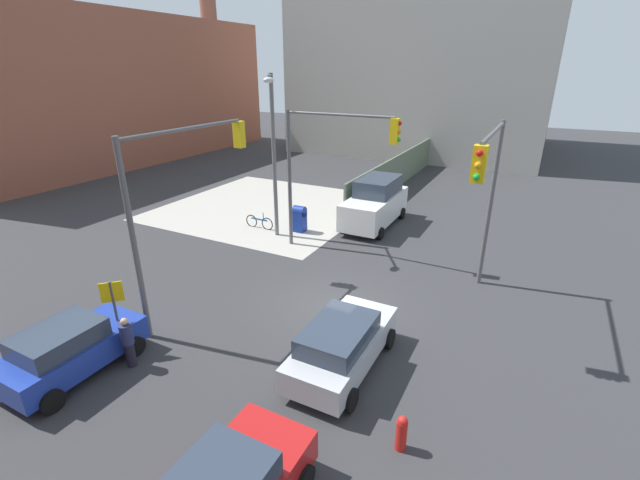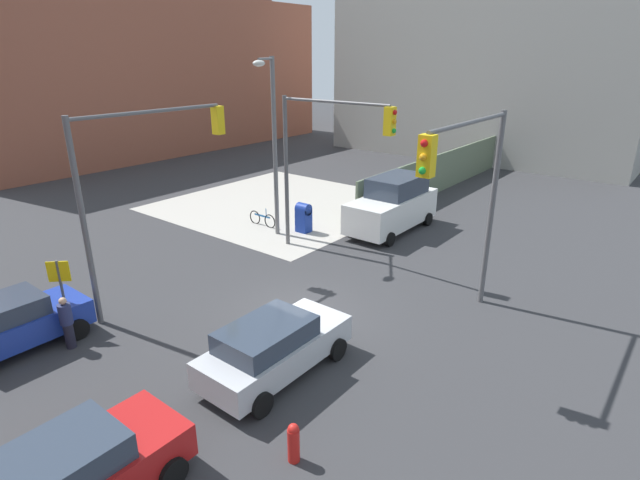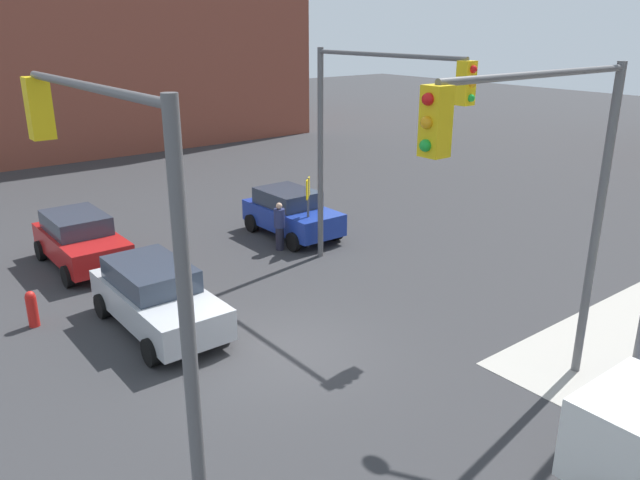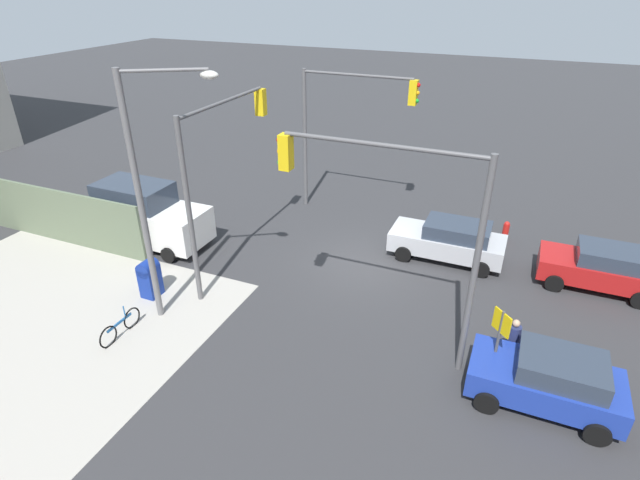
% 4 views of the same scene
% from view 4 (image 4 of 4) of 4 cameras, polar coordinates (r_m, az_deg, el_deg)
% --- Properties ---
extents(ground_plane, '(120.00, 120.00, 0.00)m').
position_cam_4_polar(ground_plane, '(19.88, 4.83, -2.75)').
color(ground_plane, '#333335').
extents(traffic_signal_nw_corner, '(5.78, 0.36, 6.50)m').
position_cam_4_polar(traffic_signal_nw_corner, '(13.33, 8.68, 3.30)').
color(traffic_signal_nw_corner, '#59595B').
rests_on(traffic_signal_nw_corner, ground).
extents(traffic_signal_se_corner, '(5.31, 0.36, 6.50)m').
position_cam_4_polar(traffic_signal_se_corner, '(22.82, 2.98, 14.03)').
color(traffic_signal_se_corner, '#59595B').
rests_on(traffic_signal_se_corner, ground).
extents(traffic_signal_ne_corner, '(0.36, 5.38, 6.50)m').
position_cam_4_polar(traffic_signal_ne_corner, '(17.74, -11.30, 9.37)').
color(traffic_signal_ne_corner, '#59595B').
rests_on(traffic_signal_ne_corner, ground).
extents(street_lamp_corner, '(2.43, 1.54, 8.00)m').
position_cam_4_polar(street_lamp_corner, '(15.63, -18.85, 6.09)').
color(street_lamp_corner, slate).
rests_on(street_lamp_corner, ground).
extents(warning_sign_two_way, '(0.48, 0.48, 2.40)m').
position_cam_4_polar(warning_sign_two_way, '(14.41, 19.79, -10.17)').
color(warning_sign_two_way, '#4C4C4C').
rests_on(warning_sign_two_way, ground).
extents(mailbox_blue, '(0.56, 0.64, 1.43)m').
position_cam_4_polar(mailbox_blue, '(18.55, -18.89, -4.04)').
color(mailbox_blue, navy).
rests_on(mailbox_blue, ground).
extents(fire_hydrant, '(0.26, 0.26, 0.94)m').
position_cam_4_polar(fire_hydrant, '(22.66, 20.45, 0.94)').
color(fire_hydrant, red).
rests_on(fire_hydrant, ground).
extents(hatchback_silver, '(4.42, 2.02, 1.62)m').
position_cam_4_polar(hatchback_silver, '(20.44, 14.56, 0.01)').
color(hatchback_silver, '#B7BABF').
rests_on(hatchback_silver, ground).
extents(hatchback_blue, '(3.82, 2.02, 1.62)m').
position_cam_4_polar(hatchback_blue, '(14.75, 24.64, -14.26)').
color(hatchback_blue, '#1E389E').
rests_on(hatchback_blue, ground).
extents(hatchback_red, '(4.03, 2.02, 1.62)m').
position_cam_4_polar(hatchback_red, '(20.66, 29.47, -2.70)').
color(hatchback_red, '#B21919').
rests_on(hatchback_red, ground).
extents(van_white_delivery, '(5.40, 2.32, 2.62)m').
position_cam_4_polar(van_white_delivery, '(22.15, -19.50, 2.77)').
color(van_white_delivery, white).
rests_on(van_white_delivery, ground).
extents(pedestrian_crossing, '(0.36, 0.36, 1.62)m').
position_cam_4_polar(pedestrian_crossing, '(15.61, 21.09, -10.85)').
color(pedestrian_crossing, navy).
rests_on(pedestrian_crossing, ground).
extents(bicycle_leaning_on_fence, '(0.05, 1.75, 0.97)m').
position_cam_4_polar(bicycle_leaning_on_fence, '(17.16, -21.85, -9.19)').
color(bicycle_leaning_on_fence, black).
rests_on(bicycle_leaning_on_fence, ground).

